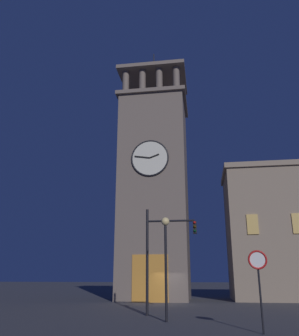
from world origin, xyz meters
TOP-DOWN VIEW (x-y plane):
  - ground_plane at (0.00, 0.00)m, footprint 200.00×200.00m
  - clocktower at (1.66, -4.52)m, footprint 7.18×6.85m
  - traffic_signal_near at (-0.61, 8.77)m, footprint 3.09×0.41m
  - street_lamp at (-1.10, 11.48)m, footprint 0.44×0.44m
  - no_horn_sign at (-5.25, 14.75)m, footprint 0.78×0.14m

SIDE VIEW (x-z plane):
  - ground_plane at x=0.00m, z-range 0.00..0.00m
  - no_horn_sign at x=-5.25m, z-range 0.92..4.14m
  - street_lamp at x=-1.10m, z-range 1.02..6.22m
  - traffic_signal_near at x=-0.61m, z-range 0.83..6.98m
  - clocktower at x=1.66m, z-range -2.72..24.12m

